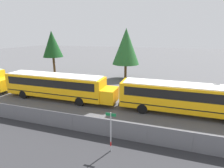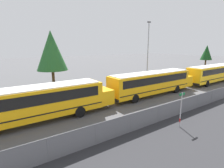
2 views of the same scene
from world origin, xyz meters
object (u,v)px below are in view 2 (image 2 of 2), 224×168
Objects in this scene: school_bus_2 at (34,102)px; light_pole at (148,51)px; tree_2 at (51,51)px; school_bus_3 at (153,81)px; school_bus_4 at (214,72)px; street_sign at (181,109)px; tree_1 at (207,53)px.

light_pole is at bearing 16.63° from school_bus_2.
tree_2 reaches higher than school_bus_2.
school_bus_2 is 14.61m from school_bus_3.
school_bus_4 is 1.38× the size of light_pole.
street_sign is at bearing -79.11° from tree_2.
light_pole is at bearing -167.81° from tree_1.
school_bus_4 is 21.40m from street_sign.
school_bus_4 is (29.46, -0.35, 0.00)m from school_bus_2.
school_bus_2 reaches higher than street_sign.
school_bus_4 is at bearing -2.09° from school_bus_3.
school_bus_4 is at bearing 19.45° from street_sign.
light_pole is (19.20, 5.74, 3.67)m from school_bus_2.
school_bus_2 is at bearing -113.08° from tree_2.
light_pole is at bearing 53.10° from street_sign.
tree_1 is at bearing 18.59° from school_bus_3.
tree_2 is at bearing 153.26° from light_pole.
tree_1 is at bearing 0.28° from tree_2.
light_pole is 1.54× the size of tree_1.
tree_1 is at bearing 25.29° from street_sign.
tree_1 is at bearing 12.19° from light_pole.
light_pole reaches higher than tree_1.
school_bus_3 is at bearing -129.62° from light_pole.
tree_1 is (52.45, 12.92, 2.56)m from school_bus_2.
tree_1 reaches higher than school_bus_2.
tree_2 reaches higher than school_bus_3.
light_pole is 1.17× the size of tree_2.
street_sign is at bearing -154.71° from tree_1.
school_bus_4 is 12.48m from light_pole.
tree_2 reaches higher than tree_1.
tree_2 is (-47.04, -0.23, 1.26)m from tree_1.
school_bus_2 is 29.46m from school_bus_4.
school_bus_3 is 40.00m from tree_1.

